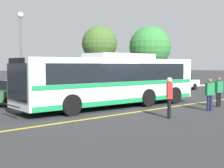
# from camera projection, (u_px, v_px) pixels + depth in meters

# --- Properties ---
(ground_plane) EXTENTS (220.00, 220.00, 0.00)m
(ground_plane) POSITION_uv_depth(u_px,v_px,m) (110.00, 108.00, 16.76)
(ground_plane) COLOR #2D2D30
(lane_strip_0) EXTENTS (30.84, 0.20, 0.01)m
(lane_strip_0) POSITION_uv_depth(u_px,v_px,m) (141.00, 111.00, 15.67)
(lane_strip_0) COLOR gold
(lane_strip_0) RESTS_ON ground_plane
(curb_strip) EXTENTS (38.84, 0.36, 0.15)m
(curb_strip) POSITION_uv_depth(u_px,v_px,m) (53.00, 97.00, 21.90)
(curb_strip) COLOR #99999E
(curb_strip) RESTS_ON ground_plane
(transit_bus) EXTENTS (11.25, 3.03, 2.96)m
(transit_bus) POSITION_uv_depth(u_px,v_px,m) (112.00, 79.00, 17.22)
(transit_bus) COLOR silver
(transit_bus) RESTS_ON ground_plane
(parked_car_1) EXTENTS (4.04, 2.12, 1.43)m
(parked_car_1) POSITION_uv_depth(u_px,v_px,m) (19.00, 92.00, 18.36)
(parked_car_1) COLOR #335B33
(parked_car_1) RESTS_ON ground_plane
(parked_car_2) EXTENTS (4.19, 1.94, 1.42)m
(parked_car_2) POSITION_uv_depth(u_px,v_px,m) (91.00, 88.00, 22.16)
(parked_car_2) COLOR black
(parked_car_2) RESTS_ON ground_plane
(parked_car_3) EXTENTS (4.08, 2.10, 1.48)m
(parked_car_3) POSITION_uv_depth(u_px,v_px,m) (139.00, 84.00, 25.33)
(parked_car_3) COLOR #9E9EA3
(parked_car_3) RESTS_ON ground_plane
(parked_car_4) EXTENTS (4.80, 2.17, 1.49)m
(parked_car_4) POSITION_uv_depth(u_px,v_px,m) (177.00, 82.00, 28.63)
(parked_car_4) COLOR silver
(parked_car_4) RESTS_ON ground_plane
(pedestrian_0) EXTENTS (0.47, 0.38, 1.64)m
(pedestrian_0) POSITION_uv_depth(u_px,v_px,m) (210.00, 93.00, 15.75)
(pedestrian_0) COLOR #191E38
(pedestrian_0) RESTS_ON ground_plane
(pedestrian_1) EXTENTS (0.45, 0.45, 1.79)m
(pedestrian_1) POSITION_uv_depth(u_px,v_px,m) (169.00, 95.00, 13.57)
(pedestrian_1) COLOR black
(pedestrian_1) RESTS_ON ground_plane
(pedestrian_2) EXTENTS (0.46, 0.32, 1.64)m
(pedestrian_2) POSITION_uv_depth(u_px,v_px,m) (219.00, 90.00, 17.30)
(pedestrian_2) COLOR black
(pedestrian_2) RESTS_ON ground_plane
(street_lamp) EXTENTS (0.42, 0.42, 5.92)m
(street_lamp) POSITION_uv_depth(u_px,v_px,m) (21.00, 41.00, 21.19)
(street_lamp) COLOR #59595E
(street_lamp) RESTS_ON ground_plane
(tree_1) EXTENTS (3.34, 3.34, 6.03)m
(tree_1) POSITION_uv_depth(u_px,v_px,m) (99.00, 44.00, 29.53)
(tree_1) COLOR #513823
(tree_1) RESTS_ON ground_plane
(tree_2) EXTENTS (4.66, 4.66, 6.68)m
(tree_2) POSITION_uv_depth(u_px,v_px,m) (150.00, 47.00, 34.95)
(tree_2) COLOR #513823
(tree_2) RESTS_ON ground_plane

